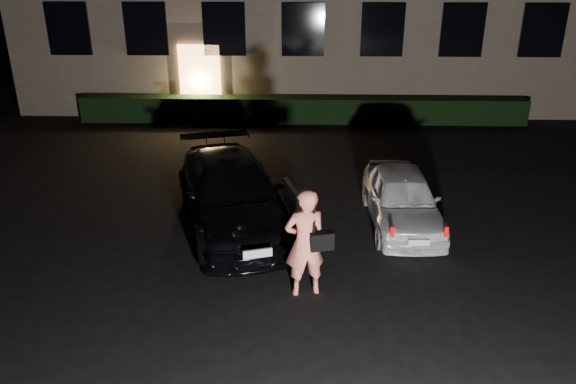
{
  "coord_description": "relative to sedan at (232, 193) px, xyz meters",
  "views": [
    {
      "loc": [
        0.05,
        -8.1,
        5.31
      ],
      "look_at": [
        -0.24,
        2.0,
        1.0
      ],
      "focal_mm": 35.0,
      "sensor_mm": 36.0,
      "label": 1
    }
  ],
  "objects": [
    {
      "name": "man",
      "position": [
        1.53,
        -2.61,
        0.26
      ],
      "size": [
        0.87,
        0.62,
        1.91
      ],
      "rotation": [
        0.0,
        0.0,
        3.4
      ],
      "color": "#FF836B",
      "rests_on": "ground"
    },
    {
      "name": "hatch",
      "position": [
        3.56,
        0.09,
        -0.11
      ],
      "size": [
        1.49,
        3.49,
        1.18
      ],
      "rotation": [
        0.0,
        0.0,
        0.03
      ],
      "color": "white",
      "rests_on": "ground"
    },
    {
      "name": "sedan",
      "position": [
        0.0,
        0.0,
        0.0
      ],
      "size": [
        3.26,
        5.15,
        1.39
      ],
      "rotation": [
        0.0,
        0.0,
        0.29
      ],
      "color": "black",
      "rests_on": "ground"
    },
    {
      "name": "ground",
      "position": [
        1.43,
        -2.62,
        -0.7
      ],
      "size": [
        80.0,
        80.0,
        0.0
      ],
      "primitive_type": "plane",
      "color": "black",
      "rests_on": "ground"
    },
    {
      "name": "hedge",
      "position": [
        1.43,
        7.88,
        -0.27
      ],
      "size": [
        15.0,
        0.7,
        0.85
      ],
      "primitive_type": "cube",
      "color": "black",
      "rests_on": "ground"
    }
  ]
}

